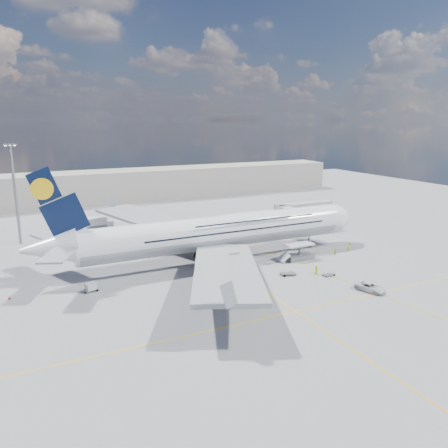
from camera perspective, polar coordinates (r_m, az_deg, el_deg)
name	(u,v)px	position (r m, az deg, el deg)	size (l,w,h in m)	color
ground	(239,274)	(90.91, 2.00, -6.59)	(300.00, 300.00, 0.00)	gray
taxi_line_main	(239,274)	(90.90, 2.00, -6.59)	(0.25, 220.00, 0.01)	#E9AF0C
taxi_line_cross	(295,311)	(75.15, 9.29, -11.21)	(120.00, 0.25, 0.01)	#E9AF0C
taxi_line_diag	(271,253)	(105.79, 6.19, -3.75)	(0.25, 100.00, 0.01)	#E9AF0C
airliner	(220,231)	(97.53, -0.58, -0.96)	(77.26, 79.15, 23.71)	white
jet_bridge	(300,211)	(121.50, 9.87, 1.71)	(18.80, 12.10, 8.50)	#B7B7BC
cargo_loader	(298,254)	(101.32, 9.69, -3.91)	(8.53, 3.20, 3.67)	silver
light_mast	(15,193)	(121.72, -25.60, 3.65)	(3.00, 0.70, 25.50)	gray
terminal	(127,185)	(176.85, -12.58, 4.94)	(180.00, 16.00, 12.00)	#B2AD9E
tree_line	(182,173)	(231.42, -5.51, 6.64)	(160.00, 6.00, 8.00)	#193814
dolly_row_a	(199,300)	(76.63, -3.29, -9.82)	(2.75, 1.65, 1.66)	gray
dolly_row_b	(200,305)	(75.97, -3.13, -10.46)	(3.26, 1.81, 0.47)	gray
dolly_row_c	(213,277)	(88.58, -1.50, -6.89)	(3.41, 2.28, 0.46)	gray
dolly_back	(91,287)	(85.56, -17.00, -7.86)	(2.98, 2.30, 1.68)	gray
dolly_nose_far	(329,275)	(92.44, 13.51, -6.44)	(2.71, 1.67, 0.38)	gray
dolly_nose_near	(288,273)	(91.27, 8.36, -6.41)	(3.56, 2.70, 0.46)	gray
baggage_tug	(253,292)	(80.24, 3.82, -8.82)	(3.01, 1.96, 1.73)	white
catering_truck_inner	(169,243)	(106.50, -7.20, -2.53)	(7.32, 3.16, 4.29)	gray
catering_truck_outer	(99,225)	(129.41, -15.96, -0.10)	(7.43, 3.38, 4.31)	gray
service_van	(370,287)	(86.46, 18.56, -7.83)	(2.63, 5.70, 1.58)	silver
crew_nose	(348,248)	(110.01, 15.94, -3.01)	(0.71, 0.46, 1.94)	#C8EF19
crew_loader	(335,252)	(106.02, 14.30, -3.59)	(0.82, 0.64, 1.68)	#9BF619
crew_wing	(219,287)	(81.70, -0.68, -8.22)	(1.13, 0.47, 1.93)	#D9F81A
crew_van	(316,270)	(92.64, 11.97, -5.88)	(0.92, 0.60, 1.88)	#B0FF1A
crew_tug	(258,305)	(74.81, 4.52, -10.53)	(1.02, 0.59, 1.58)	#96DD17
cone_nose	(349,244)	(116.39, 16.04, -2.47)	(0.47, 0.47, 0.59)	red
cone_wing_left_inner	(148,258)	(102.00, -9.88, -4.36)	(0.49, 0.49, 0.62)	red
cone_wing_left_outer	(155,241)	(115.93, -9.01, -2.16)	(0.46, 0.46, 0.59)	red
cone_wing_right_inner	(248,283)	(85.38, 3.10, -7.76)	(0.45, 0.45, 0.58)	red
cone_wing_right_outer	(228,293)	(80.62, 0.58, -9.06)	(0.46, 0.46, 0.58)	red
cone_tail	(9,298)	(87.60, -26.24, -8.61)	(0.50, 0.50, 0.64)	red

